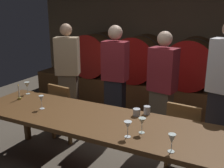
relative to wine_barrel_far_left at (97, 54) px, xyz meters
The scene contains 20 objects.
back_wall 1.66m from the wine_barrel_far_left, 20.38° to the left, with size 6.24×0.24×2.98m, color brown.
barrel_shelf 1.64m from the wine_barrel_far_left, ahead, with size 5.61×0.90×0.54m, color brown.
wine_barrel_far_left is the anchor object (origin of this frame).
wine_barrel_center_left 0.98m from the wine_barrel_far_left, ahead, with size 0.90×0.92×0.90m.
wine_barrel_center_right 2.00m from the wine_barrel_far_left, ahead, with size 0.90×0.92×0.90m.
dining_table 2.94m from the wine_barrel_far_left, 61.68° to the right, with size 2.92×0.85×0.78m.
chair_left 2.07m from the wine_barrel_far_left, 74.70° to the right, with size 0.45×0.45×0.88m.
chair_right 3.02m from the wine_barrel_far_left, 39.68° to the right, with size 0.44×0.44×0.88m.
guest_far_left 1.45m from the wine_barrel_far_left, 80.26° to the right, with size 0.44×0.37×1.71m.
guest_center_left 1.71m from the wine_barrel_far_left, 51.07° to the right, with size 0.40×0.27×1.71m.
guest_center_right 2.29m from the wine_barrel_far_left, 36.45° to the right, with size 0.42×0.31×1.65m.
guest_far_right 3.04m from the wine_barrel_far_left, 29.41° to the right, with size 0.43×0.32×1.81m.
candle_center 2.51m from the wine_barrel_far_left, 84.95° to the right, with size 0.05×0.05×0.22m.
wine_glass_far_left 2.29m from the wine_barrel_far_left, 86.05° to the right, with size 0.08×0.08×0.17m.
wine_glass_left 2.72m from the wine_barrel_far_left, 74.72° to the right, with size 0.06×0.06×0.17m.
wine_glass_center 3.42m from the wine_barrel_far_left, 55.66° to the right, with size 0.08×0.08×0.16m.
wine_glass_right 3.36m from the wine_barrel_far_left, 53.04° to the right, with size 0.07×0.07×0.16m.
wine_glass_far_right 3.74m from the wine_barrel_far_left, 50.80° to the right, with size 0.07×0.07×0.16m.
cup_left 2.94m from the wine_barrel_far_left, 51.77° to the right, with size 0.08×0.08×0.08m, color silver.
cup_right 2.93m from the wine_barrel_far_left, 49.23° to the right, with size 0.08×0.08×0.09m, color silver.
Camera 1 is at (1.31, -2.31, 1.96)m, focal length 41.93 mm.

